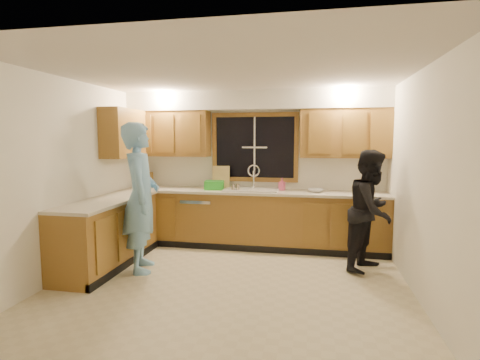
% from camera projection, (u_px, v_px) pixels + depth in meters
% --- Properties ---
extents(floor, '(4.20, 4.20, 0.00)m').
position_uv_depth(floor, '(230.00, 283.00, 4.52)').
color(floor, beige).
rests_on(floor, ground).
extents(ceiling, '(4.20, 4.20, 0.00)m').
position_uv_depth(ceiling, '(230.00, 72.00, 4.25)').
color(ceiling, silver).
extents(wall_back, '(4.20, 0.00, 4.20)m').
position_uv_depth(wall_back, '(255.00, 168.00, 6.24)').
color(wall_back, white).
rests_on(wall_back, ground).
extents(wall_left, '(0.00, 3.80, 3.80)m').
position_uv_depth(wall_left, '(70.00, 177.00, 4.79)').
color(wall_left, white).
rests_on(wall_left, ground).
extents(wall_right, '(0.00, 3.80, 3.80)m').
position_uv_depth(wall_right, '(422.00, 185.00, 3.99)').
color(wall_right, white).
rests_on(wall_right, ground).
extents(base_cabinets_back, '(4.20, 0.60, 0.88)m').
position_uv_depth(base_cabinets_back, '(252.00, 220.00, 6.04)').
color(base_cabinets_back, olive).
rests_on(base_cabinets_back, ground).
extents(base_cabinets_left, '(0.60, 1.90, 0.88)m').
position_uv_depth(base_cabinets_left, '(108.00, 234.00, 5.16)').
color(base_cabinets_left, olive).
rests_on(base_cabinets_left, ground).
extents(countertop_back, '(4.20, 0.63, 0.04)m').
position_uv_depth(countertop_back, '(251.00, 192.00, 5.97)').
color(countertop_back, beige).
rests_on(countertop_back, base_cabinets_back).
extents(countertop_left, '(0.63, 1.90, 0.04)m').
position_uv_depth(countertop_left, '(108.00, 201.00, 5.11)').
color(countertop_left, beige).
rests_on(countertop_left, base_cabinets_left).
extents(upper_cabinets_left, '(1.35, 0.33, 0.75)m').
position_uv_depth(upper_cabinets_left, '(170.00, 134.00, 6.29)').
color(upper_cabinets_left, olive).
rests_on(upper_cabinets_left, wall_back).
extents(upper_cabinets_right, '(1.35, 0.33, 0.75)m').
position_uv_depth(upper_cabinets_right, '(345.00, 133.00, 5.75)').
color(upper_cabinets_right, olive).
rests_on(upper_cabinets_right, wall_back).
extents(upper_cabinets_return, '(0.33, 0.90, 0.75)m').
position_uv_depth(upper_cabinets_return, '(124.00, 133.00, 5.78)').
color(upper_cabinets_return, olive).
rests_on(upper_cabinets_return, wall_left).
extents(soffit, '(4.20, 0.35, 0.30)m').
position_uv_depth(soffit, '(253.00, 100.00, 5.95)').
color(soffit, silver).
rests_on(soffit, wall_back).
extents(window_frame, '(1.44, 0.03, 1.14)m').
position_uv_depth(window_frame, '(255.00, 147.00, 6.19)').
color(window_frame, black).
rests_on(window_frame, wall_back).
extents(sink, '(0.86, 0.52, 0.57)m').
position_uv_depth(sink, '(252.00, 194.00, 5.99)').
color(sink, silver).
rests_on(sink, countertop_back).
extents(dishwasher, '(0.60, 0.56, 0.82)m').
position_uv_depth(dishwasher, '(201.00, 220.00, 6.19)').
color(dishwasher, white).
rests_on(dishwasher, floor).
extents(stove, '(0.58, 0.75, 0.90)m').
position_uv_depth(stove, '(84.00, 244.00, 4.60)').
color(stove, white).
rests_on(stove, floor).
extents(man, '(0.69, 0.83, 1.95)m').
position_uv_depth(man, '(141.00, 197.00, 4.91)').
color(man, '#7BB8E9').
rests_on(man, floor).
extents(woman, '(0.91, 0.98, 1.60)m').
position_uv_depth(woman, '(371.00, 210.00, 4.93)').
color(woman, black).
rests_on(woman, floor).
extents(knife_block, '(0.17, 0.16, 0.25)m').
position_uv_depth(knife_block, '(149.00, 179.00, 6.47)').
color(knife_block, olive).
rests_on(knife_block, countertop_back).
extents(cutting_board, '(0.29, 0.13, 0.37)m').
position_uv_depth(cutting_board, '(221.00, 177.00, 6.20)').
color(cutting_board, tan).
rests_on(cutting_board, countertop_back).
extents(dish_crate, '(0.34, 0.33, 0.14)m').
position_uv_depth(dish_crate, '(214.00, 185.00, 6.10)').
color(dish_crate, green).
rests_on(dish_crate, countertop_back).
extents(soap_bottle, '(0.11, 0.11, 0.20)m').
position_uv_depth(soap_bottle, '(282.00, 184.00, 5.99)').
color(soap_bottle, '#DB537F').
rests_on(soap_bottle, countertop_back).
extents(bowl, '(0.28, 0.28, 0.06)m').
position_uv_depth(bowl, '(316.00, 190.00, 5.78)').
color(bowl, silver).
rests_on(bowl, countertop_back).
extents(can_left, '(0.07, 0.07, 0.11)m').
position_uv_depth(can_left, '(233.00, 188.00, 5.86)').
color(can_left, tan).
rests_on(can_left, countertop_back).
extents(can_right, '(0.08, 0.08, 0.11)m').
position_uv_depth(can_right, '(238.00, 188.00, 5.89)').
color(can_right, tan).
rests_on(can_right, countertop_back).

